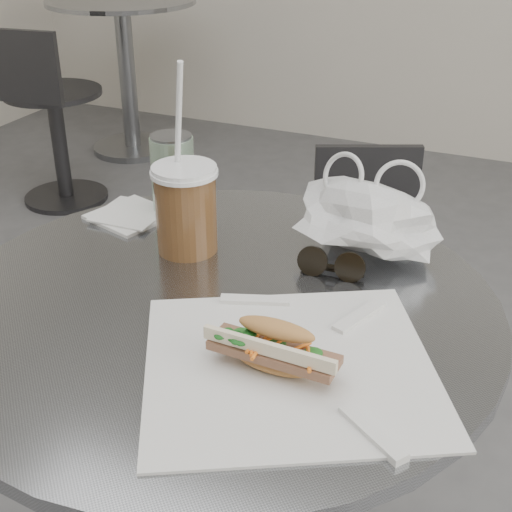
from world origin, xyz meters
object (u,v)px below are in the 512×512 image
at_px(chair_far, 366,294).
at_px(sunglasses, 331,266).
at_px(drink_can, 173,175).
at_px(bg_chair, 52,127).
at_px(bg_table, 126,59).
at_px(banh_mi, 275,348).
at_px(cafe_table, 223,452).
at_px(iced_coffee, 186,207).

xyz_separation_m(chair_far, sunglasses, (0.12, -0.70, 0.47)).
height_order(sunglasses, drink_can, drink_can).
bearing_deg(chair_far, bg_chair, -47.83).
distance_m(bg_table, drink_can, 2.45).
bearing_deg(banh_mi, cafe_table, 140.43).
xyz_separation_m(bg_chair, banh_mi, (1.65, -1.63, 0.44)).
bearing_deg(sunglasses, bg_chair, 135.71).
relative_size(chair_far, sunglasses, 6.51).
distance_m(cafe_table, iced_coffee, 0.38).
distance_m(bg_chair, banh_mi, 2.36).
relative_size(bg_table, chair_far, 1.14).
xyz_separation_m(chair_far, iced_coffee, (-0.11, -0.71, 0.52)).
distance_m(bg_chair, iced_coffee, 2.04).
distance_m(bg_table, bg_chair, 0.71).
distance_m(chair_far, banh_mi, 1.06).
bearing_deg(bg_chair, iced_coffee, -52.53).
height_order(bg_table, sunglasses, sunglasses).
relative_size(chair_far, bg_chair, 0.86).
height_order(banh_mi, sunglasses, banh_mi).
relative_size(bg_table, iced_coffee, 2.56).
relative_size(cafe_table, bg_chair, 1.01).
xyz_separation_m(bg_chair, sunglasses, (1.64, -1.39, 0.42)).
xyz_separation_m(cafe_table, chair_far, (0.00, 0.82, -0.17)).
bearing_deg(bg_table, bg_chair, -83.69).
xyz_separation_m(bg_table, drink_can, (1.41, -1.98, 0.34)).
bearing_deg(drink_can, bg_table, 125.44).
distance_m(bg_table, sunglasses, 2.71).
xyz_separation_m(bg_table, iced_coffee, (1.49, -2.09, 0.34)).
bearing_deg(bg_chair, chair_far, -32.07).
bearing_deg(iced_coffee, drink_can, 127.55).
bearing_deg(bg_table, chair_far, -40.62).
height_order(chair_far, drink_can, drink_can).
bearing_deg(cafe_table, chair_far, 89.77).
distance_m(iced_coffee, sunglasses, 0.23).
bearing_deg(bg_chair, drink_can, -51.95).
distance_m(chair_far, sunglasses, 0.85).
distance_m(bg_chair, sunglasses, 2.19).
bearing_deg(sunglasses, drink_can, 157.91).
height_order(banh_mi, drink_can, drink_can).
bearing_deg(cafe_table, bg_chair, 135.26).
height_order(cafe_table, banh_mi, banh_mi).
relative_size(bg_chair, drink_can, 5.49).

